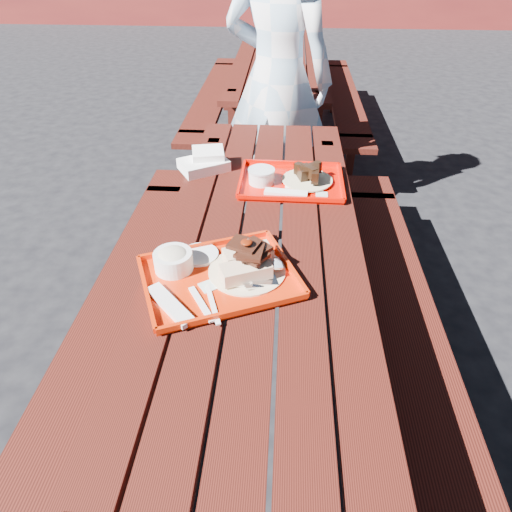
# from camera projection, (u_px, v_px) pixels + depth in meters

# --- Properties ---
(ground) EXTENTS (60.00, 60.00, 0.00)m
(ground) POSITION_uv_depth(u_px,v_px,m) (258.00, 381.00, 2.08)
(ground) COLOR black
(ground) RESTS_ON ground
(picnic_table_near) EXTENTS (1.41, 2.40, 0.75)m
(picnic_table_near) POSITION_uv_depth(u_px,v_px,m) (259.00, 287.00, 1.74)
(picnic_table_near) COLOR #43130C
(picnic_table_near) RESTS_ON ground
(picnic_table_far) EXTENTS (1.41, 2.40, 0.75)m
(picnic_table_far) POSITION_uv_depth(u_px,v_px,m) (279.00, 80.00, 3.99)
(picnic_table_far) COLOR #43130C
(picnic_table_far) RESTS_ON ground
(near_tray) EXTENTS (0.58, 0.52, 0.15)m
(near_tray) POSITION_uv_depth(u_px,v_px,m) (217.00, 268.00, 1.47)
(near_tray) COLOR red
(near_tray) RESTS_ON picnic_table_near
(far_tray) EXTENTS (0.46, 0.36, 0.08)m
(far_tray) POSITION_uv_depth(u_px,v_px,m) (290.00, 180.00, 2.00)
(far_tray) COLOR #CF0A00
(far_tray) RESTS_ON picnic_table_near
(white_cloth) EXTENTS (0.26, 0.24, 0.09)m
(white_cloth) POSITION_uv_depth(u_px,v_px,m) (205.00, 162.00, 2.12)
(white_cloth) COLOR white
(white_cloth) RESTS_ON picnic_table_near
(person) EXTENTS (0.79, 0.65, 1.85)m
(person) POSITION_uv_depth(u_px,v_px,m) (277.00, 79.00, 2.72)
(person) COLOR #A2C6E1
(person) RESTS_ON ground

